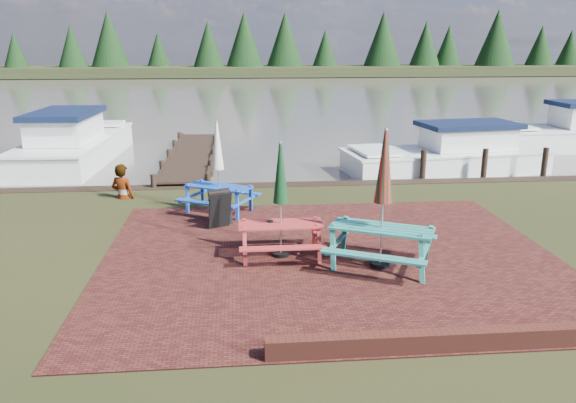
% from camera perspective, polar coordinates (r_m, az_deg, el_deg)
% --- Properties ---
extents(ground, '(120.00, 120.00, 0.00)m').
position_cam_1_polar(ground, '(10.36, 5.27, -7.75)').
color(ground, black).
rests_on(ground, ground).
extents(paving, '(9.00, 7.50, 0.02)m').
position_cam_1_polar(paving, '(11.26, 4.36, -5.68)').
color(paving, '#341110').
rests_on(paving, ground).
extents(brick_wall, '(6.21, 1.79, 0.30)m').
position_cam_1_polar(brick_wall, '(8.90, 22.26, -12.06)').
color(brick_wall, '#4C1E16').
rests_on(brick_wall, ground).
extents(water, '(120.00, 60.00, 0.02)m').
position_cam_1_polar(water, '(46.54, -2.98, 10.78)').
color(water, '#434139').
rests_on(water, ground).
extents(far_treeline, '(120.00, 10.00, 8.10)m').
position_cam_1_polar(far_treeline, '(75.35, -3.92, 15.22)').
color(far_treeline, black).
rests_on(far_treeline, ground).
extents(picnic_table_teal, '(2.44, 2.35, 2.63)m').
position_cam_1_polar(picnic_table_teal, '(10.62, 9.52, -1.97)').
color(picnic_table_teal, '#277F73').
rests_on(picnic_table_teal, ground).
extents(picnic_table_red, '(1.66, 1.48, 2.30)m').
position_cam_1_polar(picnic_table_red, '(11.03, -0.75, -1.70)').
color(picnic_table_red, '#A92D2B').
rests_on(picnic_table_red, ground).
extents(picnic_table_blue, '(2.16, 2.09, 2.29)m').
position_cam_1_polar(picnic_table_blue, '(14.04, -7.07, 2.01)').
color(picnic_table_blue, '#1747B1').
rests_on(picnic_table_blue, ground).
extents(chalkboard, '(0.57, 0.71, 0.85)m').
position_cam_1_polar(chalkboard, '(13.00, -6.91, -0.76)').
color(chalkboard, black).
rests_on(chalkboard, ground).
extents(jetty, '(1.76, 9.08, 1.00)m').
position_cam_1_polar(jetty, '(21.06, -9.75, 4.65)').
color(jetty, black).
rests_on(jetty, ground).
extents(boat_jetty, '(2.89, 7.69, 2.20)m').
position_cam_1_polar(boat_jetty, '(22.31, -20.91, 5.35)').
color(boat_jetty, white).
rests_on(boat_jetty, ground).
extents(boat_near, '(7.16, 3.28, 1.87)m').
position_cam_1_polar(boat_near, '(20.07, 16.03, 4.42)').
color(boat_near, white).
rests_on(boat_near, ground).
extents(boat_far, '(7.02, 2.60, 2.18)m').
position_cam_1_polar(boat_far, '(26.41, 27.10, 6.13)').
color(boat_far, white).
rests_on(boat_far, ground).
extents(person, '(0.82, 0.69, 1.90)m').
position_cam_1_polar(person, '(15.88, -16.63, 3.62)').
color(person, gray).
rests_on(person, ground).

